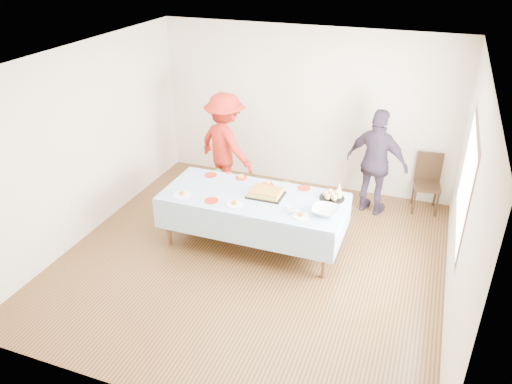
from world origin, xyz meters
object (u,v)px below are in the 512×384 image
birthday_cake (266,193)px  adult_left (225,146)px  party_table (253,199)px  dining_chair (428,179)px

birthday_cake → adult_left: adult_left is taller
party_table → dining_chair: size_ratio=2.70×
dining_chair → birthday_cake: bearing=-144.4°
birthday_cake → party_table: bearing=-155.7°
party_table → birthday_cake: size_ratio=5.21×
dining_chair → adult_left: bearing=-175.4°
party_table → birthday_cake: (0.15, 0.07, 0.10)m
dining_chair → adult_left: size_ratio=0.53×
adult_left → party_table: bearing=151.6°
party_table → birthday_cake: birthday_cake is taller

